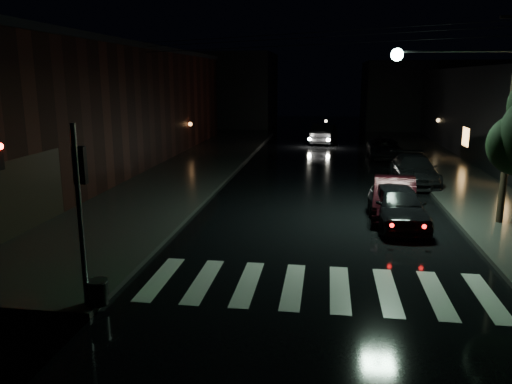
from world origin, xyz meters
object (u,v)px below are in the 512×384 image
at_px(parked_car_c, 414,170).
at_px(parked_car_d, 385,149).
at_px(parked_car_b, 394,197).
at_px(oncoming_car, 324,134).
at_px(parked_car_a, 398,205).

distance_m(parked_car_c, parked_car_d, 8.27).
distance_m(parked_car_b, parked_car_c, 6.59).
bearing_deg(oncoming_car, parked_car_d, 126.71).
bearing_deg(parked_car_c, parked_car_d, 93.16).
relative_size(parked_car_a, oncoming_car, 0.91).
bearing_deg(parked_car_a, parked_car_b, 84.30).
height_order(parked_car_d, oncoming_car, oncoming_car).
bearing_deg(parked_car_c, parked_car_b, -106.34).
xyz_separation_m(parked_car_c, oncoming_car, (-4.68, 15.65, 0.06)).
relative_size(parked_car_c, parked_car_d, 1.07).
xyz_separation_m(parked_car_a, parked_car_c, (1.80, 7.68, -0.01)).
bearing_deg(parked_car_d, parked_car_b, -93.57).
relative_size(parked_car_a, parked_car_b, 0.98).
distance_m(parked_car_d, oncoming_car, 8.46).
bearing_deg(parked_car_a, oncoming_car, 92.98).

